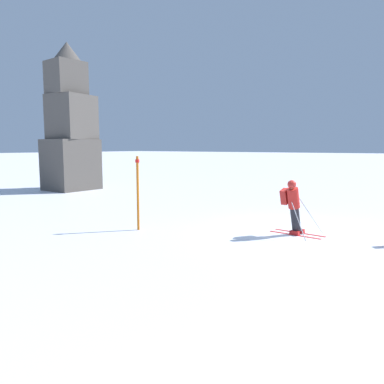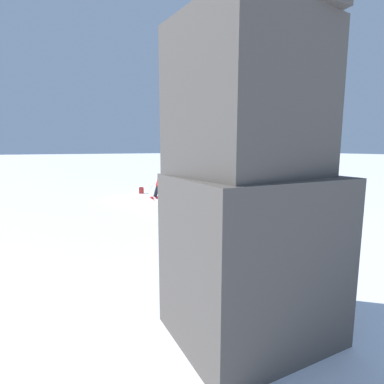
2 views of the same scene
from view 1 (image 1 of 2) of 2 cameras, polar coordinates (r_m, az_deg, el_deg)
The scene contains 4 objects.
ground_plane at distance 12.08m, azimuth 15.92°, elevation -6.07°, with size 300.00×300.00×0.00m, color white.
skier at distance 11.55m, azimuth 15.15°, elevation -1.87°, with size 1.28×1.67×1.73m.
rock_pillar at distance 24.32m, azimuth -18.05°, elevation 9.07°, with size 2.85×2.50×8.86m.
trail_marker at distance 12.00m, azimuth -8.26°, elevation 0.26°, with size 0.13×0.13×2.37m.
Camera 1 is at (-11.13, -3.87, 2.67)m, focal length 35.00 mm.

